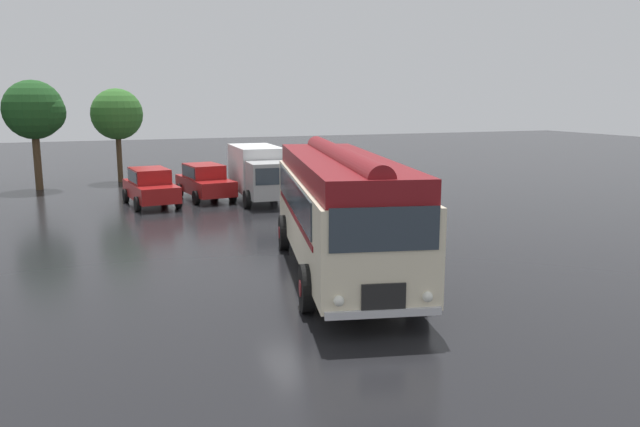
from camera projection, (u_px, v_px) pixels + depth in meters
ground_plane at (311, 277)px, 16.87m from camera, size 120.00×120.00×0.00m
vintage_bus at (340, 205)px, 17.00m from camera, size 4.69×10.38×3.49m
car_near_left at (151, 187)px, 28.04m from camera, size 2.31×4.36×1.66m
car_mid_left at (205, 181)px, 29.77m from camera, size 2.37×4.39×1.66m
box_van at (259, 171)px, 29.47m from camera, size 2.54×5.85×2.50m
tree_left_of_centre at (36, 111)px, 32.19m from camera, size 3.12×3.05×5.70m
tree_centre at (118, 113)px, 35.43m from camera, size 2.89×2.89×5.32m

